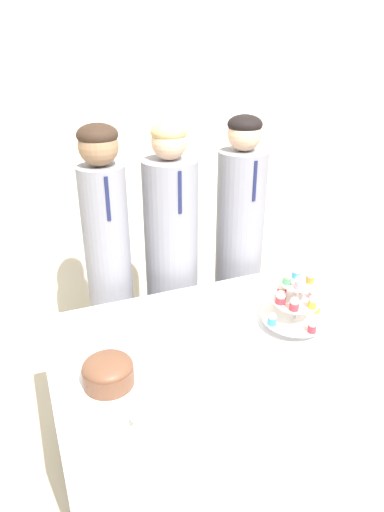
# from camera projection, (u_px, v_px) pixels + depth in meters

# --- Properties ---
(ground_plane) EXTENTS (16.00, 16.00, 0.00)m
(ground_plane) POSITION_uv_depth(u_px,v_px,m) (254.00, 505.00, 2.10)
(ground_plane) COLOR #ADA38E
(wall_back) EXTENTS (9.00, 0.06, 2.70)m
(wall_back) POSITION_uv_depth(u_px,v_px,m) (132.00, 135.00, 3.08)
(wall_back) COLOR beige
(wall_back) RESTS_ON ground_plane
(table) EXTENTS (1.58, 0.78, 0.75)m
(table) POSITION_uv_depth(u_px,v_px,m) (221.00, 388.00, 2.27)
(table) COLOR white
(table) RESTS_ON ground_plane
(round_cake) EXTENTS (0.21, 0.21, 0.12)m
(round_cake) POSITION_uv_depth(u_px,v_px,m) (108.00, 372.00, 1.72)
(round_cake) COLOR white
(round_cake) RESTS_ON table
(cake_knife) EXTENTS (0.27, 0.15, 0.01)m
(cake_knife) POSITION_uv_depth(u_px,v_px,m) (151.00, 407.00, 1.64)
(cake_knife) COLOR silver
(cake_knife) RESTS_ON table
(cupcake_stand) EXTENTS (0.29, 0.29, 0.29)m
(cupcake_stand) POSITION_uv_depth(u_px,v_px,m) (295.00, 301.00, 2.04)
(cupcake_stand) COLOR silver
(cupcake_stand) RESTS_ON table
(student_0) EXTENTS (0.24, 0.25, 1.59)m
(student_0) POSITION_uv_depth(u_px,v_px,m) (110.00, 273.00, 2.47)
(student_0) COLOR gray
(student_0) RESTS_ON ground_plane
(student_1) EXTENTS (0.30, 0.30, 1.57)m
(student_1) POSITION_uv_depth(u_px,v_px,m) (172.00, 269.00, 2.61)
(student_1) COLOR gray
(student_1) RESTS_ON ground_plane
(student_2) EXTENTS (0.28, 0.28, 1.58)m
(student_2) POSITION_uv_depth(u_px,v_px,m) (239.00, 255.00, 2.75)
(student_2) COLOR gray
(student_2) RESTS_ON ground_plane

